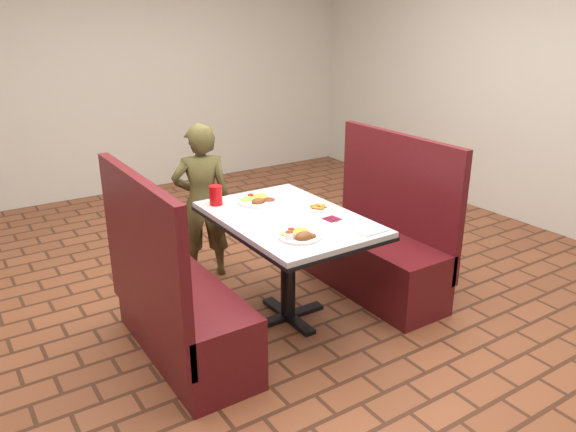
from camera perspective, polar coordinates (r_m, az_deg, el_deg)
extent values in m
plane|color=brown|center=(3.94, 0.00, -10.29)|extent=(7.00, 7.00, 0.00)
cube|color=silver|center=(6.64, -17.39, 14.09)|extent=(6.00, 0.04, 2.80)
cube|color=silver|center=(5.67, 26.87, 11.99)|extent=(0.04, 7.00, 2.80)
cube|color=silver|center=(3.63, 0.00, -0.26)|extent=(0.80, 1.20, 0.03)
cube|color=black|center=(3.64, 0.00, -0.67)|extent=(0.81, 1.21, 0.02)
cylinder|color=black|center=(3.77, 0.00, -5.60)|extent=(0.10, 0.10, 0.69)
cube|color=black|center=(3.93, 0.00, -10.10)|extent=(0.55, 0.08, 0.03)
cube|color=black|center=(3.93, 0.00, -10.10)|extent=(0.08, 0.55, 0.03)
cube|color=#5A1418|center=(3.53, -10.40, -10.36)|extent=(0.45, 1.20, 0.45)
cube|color=#5A1418|center=(3.25, -14.48, -4.07)|extent=(0.06, 1.20, 0.95)
cube|color=#5A1418|center=(4.25, 8.51, -4.74)|extent=(0.45, 1.20, 0.45)
cube|color=#5A1418|center=(4.22, 11.08, 1.85)|extent=(0.06, 1.20, 0.95)
imported|color=brown|center=(4.37, -8.71, 1.43)|extent=(0.52, 0.43, 1.22)
cylinder|color=white|center=(3.28, 1.22, -2.06)|extent=(0.26, 0.26, 0.02)
ellipsoid|color=yellow|center=(3.31, 1.31, -1.27)|extent=(0.10, 0.10, 0.05)
ellipsoid|color=#8ABB4B|center=(3.28, 0.07, -1.58)|extent=(0.10, 0.09, 0.03)
cylinder|color=red|center=(3.31, 0.30, -1.33)|extent=(0.04, 0.04, 0.01)
ellipsoid|color=brown|center=(3.22, 1.62, -1.73)|extent=(0.11, 0.09, 0.06)
ellipsoid|color=brown|center=(3.24, 2.38, -1.85)|extent=(0.06, 0.05, 0.04)
cylinder|color=white|center=(3.22, 0.13, -1.97)|extent=(0.06, 0.06, 0.04)
cylinder|color=brown|center=(3.21, 0.13, -1.67)|extent=(0.05, 0.05, 0.00)
cylinder|color=white|center=(3.88, -2.99, 1.51)|extent=(0.29, 0.29, 0.02)
ellipsoid|color=yellow|center=(3.92, -2.88, 2.23)|extent=(0.12, 0.12, 0.05)
ellipsoid|color=#8ABB4B|center=(3.89, -4.08, 1.96)|extent=(0.12, 0.10, 0.04)
cylinder|color=red|center=(3.92, -3.82, 2.16)|extent=(0.04, 0.04, 0.01)
ellipsoid|color=maroon|center=(3.87, -1.97, 1.85)|extent=(0.09, 0.09, 0.03)
ellipsoid|color=brown|center=(3.82, -3.05, 1.76)|extent=(0.10, 0.07, 0.06)
cylinder|color=white|center=(3.75, 3.18, 0.79)|extent=(0.17, 0.17, 0.01)
cube|color=maroon|center=(3.58, 4.48, -0.30)|extent=(0.10, 0.10, 0.00)
cube|color=silver|center=(3.56, 4.48, -0.36)|extent=(0.02, 0.12, 0.00)
cylinder|color=red|center=(3.85, -7.35, 2.10)|extent=(0.09, 0.09, 0.13)
cube|color=white|center=(3.41, 8.32, -1.39)|extent=(0.19, 0.15, 0.01)
cube|color=silver|center=(3.27, 2.20, -2.11)|extent=(0.06, 0.16, 0.00)
cube|color=silver|center=(3.29, 2.36, -1.95)|extent=(0.01, 0.13, 0.00)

